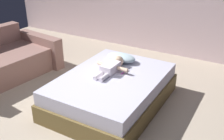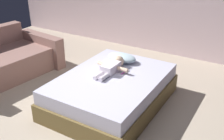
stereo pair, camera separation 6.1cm
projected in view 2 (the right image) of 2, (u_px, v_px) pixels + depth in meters
The scene contains 6 objects.
ground_plane at pixel (80, 122), 3.56m from camera, with size 8.00×8.00×0.00m, color #B6A590.
bed at pixel (112, 91), 3.87m from camera, with size 1.34×1.85×0.46m.
pillow at pixel (122, 58), 4.21m from camera, with size 0.48×0.28×0.13m.
baby at pixel (112, 66), 3.91m from camera, with size 0.53×0.66×0.17m.
toothbrush at pixel (125, 72), 3.88m from camera, with size 0.02×0.17×0.02m.
couch at pixel (1, 61), 4.73m from camera, with size 1.35×1.94×0.77m.
Camera 2 is at (1.88, -2.28, 2.15)m, focal length 42.73 mm.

